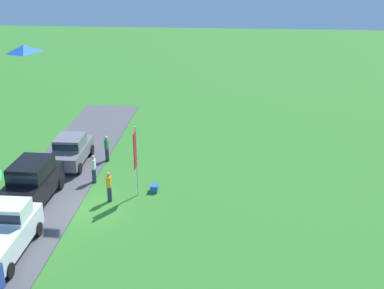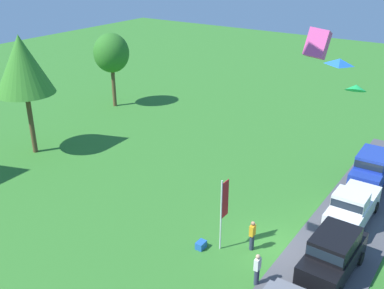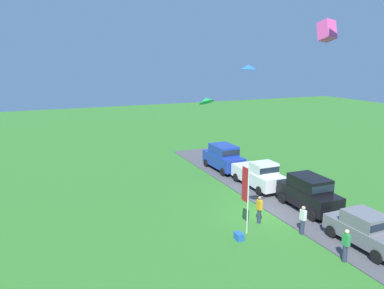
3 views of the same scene
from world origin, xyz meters
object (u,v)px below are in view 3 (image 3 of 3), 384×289
Objects in this scene: car_sedan_mid_row at (365,229)px; car_pickup_near_entrance at (259,174)px; person_on_lawn at (303,220)px; cooler_box at (239,236)px; kite_delta_trailing_tail at (206,100)px; person_watching_sky at (259,209)px; kite_box_near_flag at (327,31)px; car_suv_far_end at (309,192)px; car_suv_by_flagpole at (223,156)px; person_beside_suv at (346,245)px; kite_diamond_high_left at (248,67)px; flag_banner at (246,190)px.

car_sedan_mid_row is 10.12m from car_pickup_near_entrance.
cooler_box is (0.84, 3.66, -0.68)m from person_on_lawn.
cooler_box is 0.42× the size of kite_delta_trailing_tail.
kite_box_near_flag is (-1.49, -2.81, 10.40)m from person_watching_sky.
car_suv_far_end reaches higher than cooler_box.
car_suv_by_flagpole reaches higher than person_on_lawn.
car_suv_far_end reaches higher than car_pickup_near_entrance.
person_beside_suv is (-0.73, 2.09, -0.16)m from car_sedan_mid_row.
car_sedan_mid_row is 10.76m from kite_box_near_flag.
person_watching_sky is 12.06m from kite_delta_trailing_tail.
person_on_lawn is (-7.64, 2.07, -0.23)m from car_pickup_near_entrance.
car_sedan_mid_row is at bearing -120.17° from cooler_box.
car_pickup_near_entrance is at bearing -10.92° from person_beside_suv.
person_watching_sky is 10.88m from kite_box_near_flag.
kite_delta_trailing_tail reaches higher than cooler_box.
kite_delta_trailing_tail is (15.36, 2.06, 5.36)m from car_sedan_mid_row.
car_suv_far_end and car_suv_by_flagpole have the same top height.
cooler_box is (4.06, 3.64, -0.68)m from person_beside_suv.
kite_diamond_high_left reaches higher than car_suv_by_flagpole.
kite_diamond_high_left reaches higher than car_sedan_mid_row.
kite_diamond_high_left is at bearing -21.25° from person_watching_sky.
person_beside_suv is (-5.85, 2.65, -0.42)m from car_suv_far_end.
kite_box_near_flag reaches higher than person_on_lawn.
cooler_box is at bearing 146.65° from kite_diamond_high_left.
person_watching_sky is 1.00× the size of person_on_lawn.
car_suv_far_end reaches higher than car_sedan_mid_row.
car_sedan_mid_row is 5.16m from car_suv_far_end.
kite_delta_trailing_tail reaches higher than flag_banner.
car_sedan_mid_row is 2.58× the size of person_watching_sky.
person_on_lawn is at bearing -102.98° from cooler_box.
person_watching_sky is 1.71× the size of kite_box_near_flag.
car_pickup_near_entrance is at bearing -71.19° from kite_diamond_high_left.
person_beside_suv is at bearing 155.62° from car_suv_far_end.
car_suv_by_flagpole reaches higher than car_pickup_near_entrance.
kite_box_near_flag is at bearing 178.18° from car_suv_by_flagpole.
flag_banner reaches higher than cooler_box.
kite_delta_trailing_tail is (-0.02, 1.76, 5.10)m from car_suv_by_flagpole.
person_beside_suv is at bearing 179.61° from person_on_lawn.
kite_box_near_flag is at bearing -171.62° from kite_diamond_high_left.
kite_diamond_high_left is (-0.55, 1.62, 8.13)m from car_pickup_near_entrance.
car_suv_by_flagpole is at bearing -22.10° from flag_banner.
car_sedan_mid_row is 0.95× the size of car_suv_far_end.
person_on_lawn is 3.81m from cooler_box.
cooler_box is at bearing 155.77° from car_suv_by_flagpole.
car_sedan_mid_row is 2.58× the size of person_on_lawn.
car_pickup_near_entrance is at bearing -15.18° from person_on_lawn.
flag_banner is at bearing 60.19° from person_on_lawn.
car_pickup_near_entrance is (5.00, 0.56, -0.19)m from car_suv_far_end.
flag_banner is at bearing 114.82° from person_watching_sky.
person_watching_sky is 3.05× the size of cooler_box.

